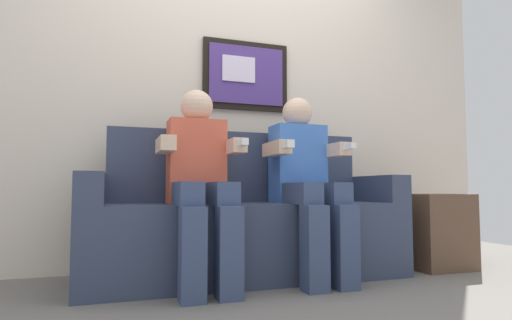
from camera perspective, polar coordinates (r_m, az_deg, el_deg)
ground_plane at (r=2.33m, az=1.26°, el=-17.19°), size 5.60×5.60×0.00m
back_wall_assembly at (r=3.09m, az=-3.70°, el=10.43°), size 4.31×0.10×2.60m
couch at (r=2.59m, az=-1.28°, el=-8.86°), size 1.91×0.58×0.90m
person_on_left at (r=2.33m, az=-7.55°, el=-2.15°), size 0.46×0.56×1.11m
person_on_right at (r=2.54m, az=6.81°, el=-2.29°), size 0.46×0.56×1.11m
side_table_right at (r=3.16m, az=22.84°, el=-8.80°), size 0.40×0.40×0.50m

